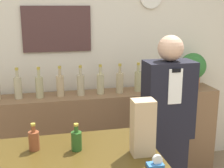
% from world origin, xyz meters
% --- Properties ---
extents(back_wall, '(5.20, 0.09, 2.70)m').
position_xyz_m(back_wall, '(-0.00, 2.00, 1.35)').
color(back_wall, beige).
rests_on(back_wall, ground_plane).
extents(back_shelf, '(2.33, 0.36, 0.92)m').
position_xyz_m(back_shelf, '(0.23, 1.76, 0.46)').
color(back_shelf, brown).
rests_on(back_shelf, ground_plane).
extents(shopkeeper, '(0.40, 0.25, 1.57)m').
position_xyz_m(shopkeeper, '(0.57, 1.02, 0.78)').
color(shopkeeper, black).
rests_on(shopkeeper, ground_plane).
extents(potted_plant, '(0.28, 0.28, 0.38)m').
position_xyz_m(potted_plant, '(1.17, 1.77, 1.13)').
color(potted_plant, '#B27047').
rests_on(potted_plant, back_shelf).
extents(paper_bag, '(0.13, 0.11, 0.34)m').
position_xyz_m(paper_bag, '(0.14, 0.37, 1.10)').
color(paper_bag, tan).
rests_on(paper_bag, display_counter).
extents(tape_dispenser, '(0.09, 0.06, 0.07)m').
position_xyz_m(tape_dispenser, '(0.16, 0.21, 0.95)').
color(tape_dispenser, '#2D66A8').
rests_on(tape_dispenser, display_counter).
extents(counter_bottle_1, '(0.07, 0.07, 0.17)m').
position_xyz_m(counter_bottle_1, '(-0.49, 0.57, 0.99)').
color(counter_bottle_1, brown).
rests_on(counter_bottle_1, display_counter).
extents(counter_bottle_2, '(0.07, 0.07, 0.17)m').
position_xyz_m(counter_bottle_2, '(-0.24, 0.51, 0.99)').
color(counter_bottle_2, '#29531F').
rests_on(counter_bottle_2, display_counter).
extents(shelf_bottle_1, '(0.07, 0.07, 0.30)m').
position_xyz_m(shelf_bottle_1, '(-0.65, 1.76, 1.03)').
color(shelf_bottle_1, tan).
rests_on(shelf_bottle_1, back_shelf).
extents(shelf_bottle_2, '(0.07, 0.07, 0.30)m').
position_xyz_m(shelf_bottle_2, '(-0.45, 1.75, 1.03)').
color(shelf_bottle_2, tan).
rests_on(shelf_bottle_2, back_shelf).
extents(shelf_bottle_3, '(0.07, 0.07, 0.30)m').
position_xyz_m(shelf_bottle_3, '(-0.25, 1.75, 1.03)').
color(shelf_bottle_3, tan).
rests_on(shelf_bottle_3, back_shelf).
extents(shelf_bottle_4, '(0.07, 0.07, 0.30)m').
position_xyz_m(shelf_bottle_4, '(-0.05, 1.74, 1.03)').
color(shelf_bottle_4, tan).
rests_on(shelf_bottle_4, back_shelf).
extents(shelf_bottle_5, '(0.07, 0.07, 0.30)m').
position_xyz_m(shelf_bottle_5, '(0.15, 1.74, 1.03)').
color(shelf_bottle_5, tan).
rests_on(shelf_bottle_5, back_shelf).
extents(shelf_bottle_6, '(0.07, 0.07, 0.30)m').
position_xyz_m(shelf_bottle_6, '(0.35, 1.74, 1.03)').
color(shelf_bottle_6, tan).
rests_on(shelf_bottle_6, back_shelf).
extents(shelf_bottle_7, '(0.07, 0.07, 0.30)m').
position_xyz_m(shelf_bottle_7, '(0.55, 1.76, 1.03)').
color(shelf_bottle_7, tan).
rests_on(shelf_bottle_7, back_shelf).
extents(shelf_bottle_8, '(0.07, 0.07, 0.30)m').
position_xyz_m(shelf_bottle_8, '(0.75, 1.75, 1.03)').
color(shelf_bottle_8, tan).
rests_on(shelf_bottle_8, back_shelf).
extents(shelf_bottle_9, '(0.07, 0.07, 0.30)m').
position_xyz_m(shelf_bottle_9, '(0.95, 1.78, 1.03)').
color(shelf_bottle_9, tan).
rests_on(shelf_bottle_9, back_shelf).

